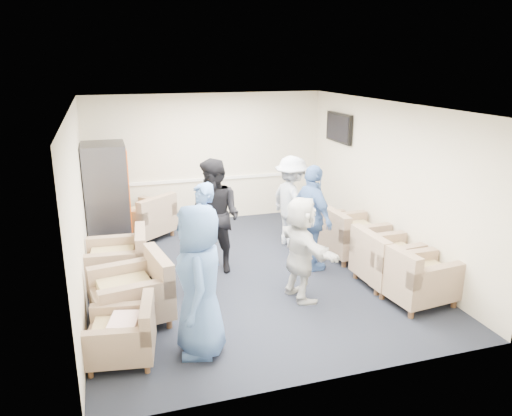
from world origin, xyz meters
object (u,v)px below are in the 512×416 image
object	(u,v)px
armchair_left_mid	(136,294)
person_mid_right	(312,218)
armchair_right_far	(329,229)
person_mid_left	(203,240)
armchair_right_midnear	(388,262)
armchair_right_midfar	(350,237)
vending_machine	(107,195)
armchair_right_near	(412,278)
person_front_right	(301,249)
person_back_right	(292,202)
armchair_left_far	(121,263)
person_back_left	(215,216)
armchair_left_near	(125,336)
armchair_corner	(146,220)
person_front_left	(200,281)

from	to	relation	value
armchair_left_mid	person_mid_right	distance (m)	3.08
armchair_right_far	person_mid_left	size ratio (longest dim) A/B	0.47
armchair_right_midnear	armchair_right_midfar	size ratio (longest dim) A/B	0.99
armchair_left_mid	vending_machine	size ratio (longest dim) A/B	0.57
armchair_right_near	person_front_right	distance (m)	1.64
person_front_right	vending_machine	bearing A→B (deg)	32.89
person_mid_left	person_back_right	world-z (taller)	person_back_right
armchair_left_mid	armchair_right_far	world-z (taller)	armchair_left_mid
armchair_left_far	person_back_left	bearing A→B (deg)	98.89
armchair_right_near	person_back_right	xyz separation A→B (m)	(-0.83, 2.63, 0.48)
armchair_right_midnear	person_back_left	world-z (taller)	person_back_left
armchair_left_near	person_mid_right	world-z (taller)	person_mid_right
armchair_corner	armchair_left_far	bearing A→B (deg)	35.62
armchair_right_midfar	person_back_right	bearing A→B (deg)	41.50
armchair_right_midnear	person_back_left	bearing A→B (deg)	59.08
armchair_left_mid	armchair_right_near	world-z (taller)	armchair_left_mid
person_front_right	armchair_right_far	bearing A→B (deg)	-42.13
armchair_left_far	armchair_right_far	bearing A→B (deg)	104.78
person_back_right	armchair_right_far	bearing A→B (deg)	-112.05
armchair_right_near	person_front_left	bearing A→B (deg)	90.09
armchair_right_midnear	armchair_corner	world-z (taller)	armchair_right_midnear
person_mid_left	person_mid_right	xyz separation A→B (m)	(1.88, 0.38, 0.03)
armchair_right_far	person_mid_right	bearing A→B (deg)	144.57
person_back_left	person_mid_right	bearing A→B (deg)	33.20
armchair_left_far	person_mid_left	bearing A→B (deg)	64.44
armchair_right_midfar	person_back_right	world-z (taller)	person_back_right
armchair_right_far	person_front_right	size ratio (longest dim) A/B	0.52
armchair_left_far	armchair_corner	bearing A→B (deg)	168.96
armchair_right_near	armchair_corner	distance (m)	5.12
vending_machine	armchair_right_near	bearing A→B (deg)	-42.60
armchair_right_near	armchair_corner	size ratio (longest dim) A/B	0.79
armchair_right_far	person_front_left	world-z (taller)	person_front_left
armchair_left_mid	armchair_left_far	bearing A→B (deg)	176.98
person_front_right	armchair_right_near	bearing A→B (deg)	-118.36
armchair_corner	armchair_left_near	bearing A→B (deg)	42.72
person_back_right	person_front_left	bearing A→B (deg)	130.12
armchair_left_far	armchair_right_midfar	bearing A→B (deg)	94.53
armchair_right_midfar	person_front_left	world-z (taller)	person_front_left
vending_machine	person_front_right	size ratio (longest dim) A/B	1.25
armchair_right_midnear	armchair_right_midfar	world-z (taller)	armchair_right_midnear
armchair_left_far	armchair_right_near	bearing A→B (deg)	69.86
vending_machine	person_back_right	world-z (taller)	vending_machine
armchair_corner	person_back_right	distance (m)	2.86
person_front_right	armchair_corner	bearing A→B (deg)	23.60
armchair_right_midnear	person_mid_left	distance (m)	2.83
armchair_left_mid	person_back_right	xyz separation A→B (m)	(2.98, 2.00, 0.47)
armchair_right_near	armchair_right_midnear	world-z (taller)	armchair_right_midnear
armchair_left_far	vending_machine	world-z (taller)	vending_machine
vending_machine	person_mid_right	size ratio (longest dim) A/B	1.09
person_front_left	armchair_corner	bearing A→B (deg)	-165.37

